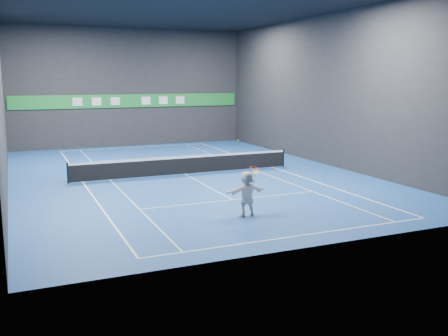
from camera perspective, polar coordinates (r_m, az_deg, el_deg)
name	(u,v)px	position (r m, az deg, el deg)	size (l,w,h in m)	color
ground	(185,174)	(27.58, -4.47, -0.72)	(26.00, 26.00, 0.00)	#1B4896
ceiling	(183,4)	(27.35, -4.74, 18.13)	(26.00, 26.00, 0.00)	black
wall_back	(130,88)	(39.63, -10.69, 9.00)	(18.00, 0.10, 9.00)	#252527
wall_front	(323,102)	(15.35, 11.23, 7.37)	(18.00, 0.10, 9.00)	#252527
wall_left	(1,94)	(25.68, -24.18, 7.74)	(0.10, 26.00, 9.00)	#252527
wall_right	(325,90)	(31.15, 11.48, 8.69)	(0.10, 26.00, 9.00)	#252527
baseline_near	(299,236)	(17.08, 8.59, -7.66)	(10.98, 0.08, 0.01)	white
baseline_far	(135,147)	(38.89, -10.11, 2.34)	(10.98, 0.08, 0.01)	white
sideline_doubles_left	(83,182)	(26.38, -15.83, -1.57)	(0.08, 23.78, 0.01)	white
sideline_doubles_right	(273,167)	(29.76, 5.59, 0.07)	(0.08, 23.78, 0.01)	white
sideline_singles_left	(110,180)	(26.58, -12.89, -1.36)	(0.06, 23.78, 0.01)	white
sideline_singles_right	(252,169)	(29.13, 3.21, -0.11)	(0.06, 23.78, 0.01)	white
service_line_near	(232,200)	(21.75, 0.97, -3.65)	(8.23, 0.06, 0.01)	white
service_line_far	(154,158)	(33.62, -7.98, 1.19)	(8.23, 0.06, 0.01)	white
center_service_line	(185,174)	(27.58, -4.47, -0.71)	(0.06, 12.80, 0.01)	white
player	(247,193)	(19.09, 2.62, -2.92)	(1.63, 0.52, 1.75)	white
tennis_ball	(238,140)	(18.80, 1.63, 3.19)	(0.07, 0.07, 0.07)	#C6F228
tennis_net	(185,165)	(27.48, -4.48, 0.39)	(12.50, 0.10, 1.07)	black
sponsor_banner	(131,101)	(39.60, -10.62, 7.55)	(17.64, 0.11, 1.00)	#1D8732
tennis_racket	(254,170)	(19.09, 3.46, -0.29)	(0.48, 0.41, 0.72)	#AD1512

